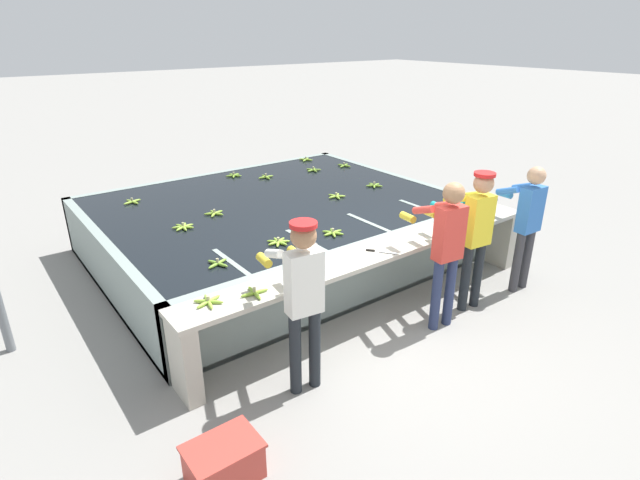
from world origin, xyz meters
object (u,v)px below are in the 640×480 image
at_px(banana_bunch_floating_8, 234,175).
at_px(banana_bunch_floating_10, 183,227).
at_px(banana_bunch_floating_6, 218,263).
at_px(banana_bunch_floating_3, 306,159).
at_px(worker_2, 476,228).
at_px(crate, 224,462).
at_px(banana_bunch_ledge_2, 254,293).
at_px(banana_bunch_floating_7, 278,242).
at_px(banana_bunch_floating_9, 132,202).
at_px(knife_0, 377,251).
at_px(banana_bunch_ledge_0, 464,223).
at_px(banana_bunch_floating_5, 214,213).
at_px(banana_bunch_floating_0, 336,196).
at_px(banana_bunch_ledge_1, 208,302).
at_px(worker_1, 446,242).
at_px(banana_bunch_floating_1, 313,170).
at_px(banana_bunch_floating_12, 333,233).
at_px(worker_3, 527,218).
at_px(worker_0, 303,291).
at_px(banana_bunch_floating_2, 374,185).
at_px(banana_bunch_floating_4, 344,165).
at_px(banana_bunch_floating_11, 266,177).

height_order(banana_bunch_floating_8, banana_bunch_floating_10, same).
bearing_deg(banana_bunch_floating_6, banana_bunch_floating_3, 43.07).
height_order(worker_2, crate, worker_2).
height_order(banana_bunch_floating_8, banana_bunch_ledge_2, banana_bunch_ledge_2).
height_order(banana_bunch_floating_7, banana_bunch_ledge_2, banana_bunch_ledge_2).
xyz_separation_m(banana_bunch_floating_3, banana_bunch_floating_9, (-3.46, -0.57, 0.00)).
bearing_deg(knife_0, banana_bunch_ledge_0, -1.81).
bearing_deg(banana_bunch_floating_5, banana_bunch_ledge_2, -106.78).
relative_size(banana_bunch_floating_0, banana_bunch_floating_5, 1.00).
bearing_deg(worker_2, banana_bunch_floating_10, 135.37).
bearing_deg(banana_bunch_floating_7, crate, -132.05).
height_order(banana_bunch_ledge_1, knife_0, banana_bunch_ledge_1).
xyz_separation_m(banana_bunch_ledge_1, crate, (-0.46, -1.11, -0.70)).
xyz_separation_m(worker_1, crate, (-2.95, -0.47, -0.86)).
xyz_separation_m(banana_bunch_floating_9, banana_bunch_ledge_0, (3.09, -3.42, 0.00)).
bearing_deg(banana_bunch_ledge_0, banana_bunch_ledge_2, 179.76).
xyz_separation_m(banana_bunch_floating_5, banana_bunch_floating_9, (-0.73, 1.16, 0.00)).
bearing_deg(banana_bunch_ledge_0, crate, -165.85).
relative_size(worker_1, banana_bunch_floating_10, 6.09).
xyz_separation_m(banana_bunch_floating_9, banana_bunch_ledge_1, (-0.37, -3.30, 0.00)).
relative_size(banana_bunch_ledge_0, crate, 0.51).
bearing_deg(banana_bunch_ledge_0, banana_bunch_floating_5, 136.30).
relative_size(banana_bunch_floating_0, knife_0, 0.93).
bearing_deg(banana_bunch_ledge_0, banana_bunch_floating_10, 144.90).
height_order(banana_bunch_floating_1, banana_bunch_floating_6, same).
relative_size(banana_bunch_floating_10, banana_bunch_floating_12, 1.00).
xyz_separation_m(worker_3, banana_bunch_ledge_1, (-3.99, 0.65, -0.12)).
bearing_deg(banana_bunch_ledge_0, worker_0, -170.53).
bearing_deg(knife_0, banana_bunch_floating_7, 130.74).
relative_size(worker_3, knife_0, 5.49).
xyz_separation_m(banana_bunch_floating_2, banana_bunch_floating_4, (0.42, 1.26, 0.00)).
height_order(banana_bunch_floating_0, banana_bunch_floating_7, same).
relative_size(banana_bunch_floating_0, banana_bunch_floating_7, 0.99).
xyz_separation_m(banana_bunch_floating_2, banana_bunch_floating_6, (-3.28, -1.13, 0.00)).
relative_size(worker_0, banana_bunch_floating_2, 6.09).
height_order(banana_bunch_ledge_0, crate, banana_bunch_ledge_0).
height_order(banana_bunch_floating_3, banana_bunch_floating_11, same).
relative_size(worker_0, banana_bunch_floating_0, 6.06).
xyz_separation_m(banana_bunch_floating_7, banana_bunch_floating_12, (0.69, -0.16, 0.00)).
height_order(banana_bunch_floating_6, banana_bunch_ledge_2, banana_bunch_ledge_2).
xyz_separation_m(banana_bunch_floating_1, banana_bunch_floating_2, (0.21, -1.35, 0.00)).
relative_size(banana_bunch_floating_8, banana_bunch_ledge_2, 0.98).
height_order(worker_2, banana_bunch_floating_10, worker_2).
bearing_deg(crate, worker_3, 5.86).
relative_size(worker_2, banana_bunch_floating_10, 6.06).
distance_m(banana_bunch_floating_6, banana_bunch_floating_11, 3.37).
bearing_deg(banana_bunch_floating_4, worker_3, -92.01).
relative_size(banana_bunch_floating_4, banana_bunch_floating_10, 0.98).
bearing_deg(banana_bunch_floating_0, banana_bunch_floating_6, -156.65).
height_order(worker_2, banana_bunch_floating_8, worker_2).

